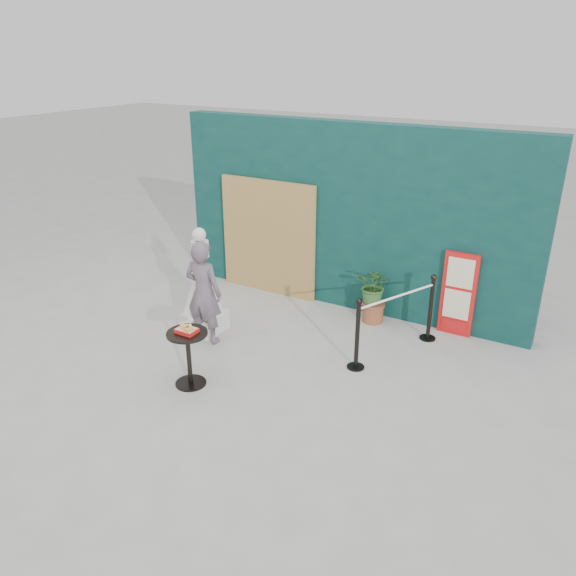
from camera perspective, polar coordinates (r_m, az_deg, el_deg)
name	(u,v)px	position (r m, az deg, el deg)	size (l,w,h in m)	color
ground	(241,393)	(7.22, -4.84, -10.60)	(60.00, 60.00, 0.00)	#ADAAA5
back_wall	(349,218)	(9.12, 6.18, 7.09)	(6.00, 0.30, 3.00)	#0A2E2F
bamboo_fence	(268,238)	(9.71, -2.04, 5.14)	(1.80, 0.08, 2.00)	tan
woman	(204,293)	(8.14, -8.56, -0.46)	(0.57, 0.37, 1.55)	#655660
menu_board	(458,295)	(8.68, 16.90, -0.64)	(0.50, 0.07, 1.30)	red
statue	(203,290)	(8.50, -8.66, -0.20)	(0.64, 0.64, 1.64)	silver
cafe_table	(188,350)	(7.23, -10.10, -6.23)	(0.52, 0.52, 0.75)	black
food_basket	(187,330)	(7.10, -10.23, -4.19)	(0.26, 0.19, 0.11)	red
planter	(374,291)	(8.84, 8.77, -0.28)	(0.54, 0.46, 0.91)	brown
stanchion_barrier	(396,321)	(7.99, 10.88, -3.35)	(0.84, 1.54, 1.03)	black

